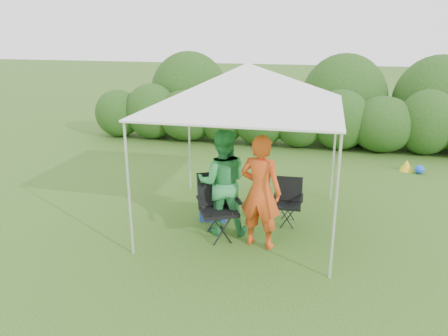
% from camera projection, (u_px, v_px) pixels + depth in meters
% --- Properties ---
extents(ground, '(70.00, 70.00, 0.00)m').
position_uv_depth(ground, '(240.00, 235.00, 7.44)').
color(ground, '#3C631F').
extents(hedge, '(11.88, 1.53, 1.80)m').
position_uv_depth(hedge, '(285.00, 119.00, 12.70)').
color(hedge, '#254C17').
rests_on(hedge, ground).
extents(canopy, '(3.10, 3.10, 2.83)m').
position_uv_depth(canopy, '(247.00, 86.00, 7.14)').
color(canopy, silver).
rests_on(canopy, ground).
extents(chair_right, '(0.53, 0.48, 0.83)m').
position_uv_depth(chair_right, '(288.00, 198.00, 7.79)').
color(chair_right, black).
rests_on(chair_right, ground).
extents(chair_left, '(0.82, 0.80, 1.07)m').
position_uv_depth(chair_left, '(217.00, 202.00, 7.27)').
color(chair_left, black).
rests_on(chair_left, ground).
extents(man, '(0.75, 0.57, 1.84)m').
position_uv_depth(man, '(261.00, 192.00, 6.83)').
color(man, '#D84818').
rests_on(man, ground).
extents(woman, '(1.00, 0.84, 1.81)m').
position_uv_depth(woman, '(222.00, 182.00, 7.30)').
color(woman, green).
rests_on(woman, ground).
extents(cooler, '(0.55, 0.43, 0.42)m').
position_uv_depth(cooler, '(214.00, 208.00, 8.01)').
color(cooler, '#203F96').
rests_on(cooler, ground).
extents(bottle, '(0.06, 0.06, 0.21)m').
position_uv_depth(bottle, '(216.00, 193.00, 7.86)').
color(bottle, '#592D0C').
rests_on(bottle, cooler).
extents(lawn_toy, '(0.54, 0.45, 0.27)m').
position_uv_depth(lawn_toy, '(410.00, 166.00, 10.65)').
color(lawn_toy, gold).
rests_on(lawn_toy, ground).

